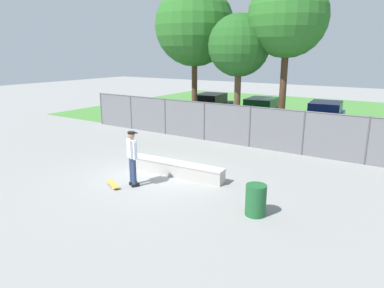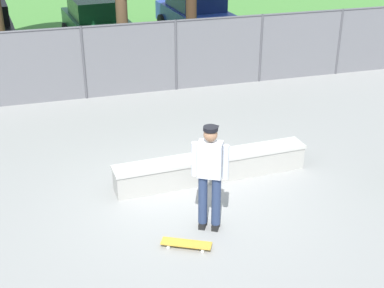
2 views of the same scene
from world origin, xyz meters
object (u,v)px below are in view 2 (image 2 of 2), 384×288
Objects in this scene: concrete_ledge at (212,167)px; skateboarder at (210,173)px; car_blue at (197,14)px; car_green at (98,23)px; skateboard at (186,244)px.

concrete_ledge is 1.84m from skateboarder.
skateboarder reaches higher than car_blue.
concrete_ledge is 0.88× the size of car_green.
car_green is at bearing 91.50° from skateboarder.
concrete_ledge is 10.71m from car_blue.
skateboarder is 12.36m from car_blue.
skateboarder is (-0.55, -1.58, 0.77)m from concrete_ledge.
car_blue is (3.61, 0.35, 0.00)m from car_green.
car_blue is at bearing 75.06° from concrete_ledge.
concrete_ledge is 2.27m from skateboard.
skateboarder is 2.29× the size of skateboard.
concrete_ledge is at bearing -104.94° from car_blue.
skateboard is at bearing -140.32° from skateboarder.
skateboarder is at bearing -105.54° from car_blue.
car_green reaches higher than concrete_ledge.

